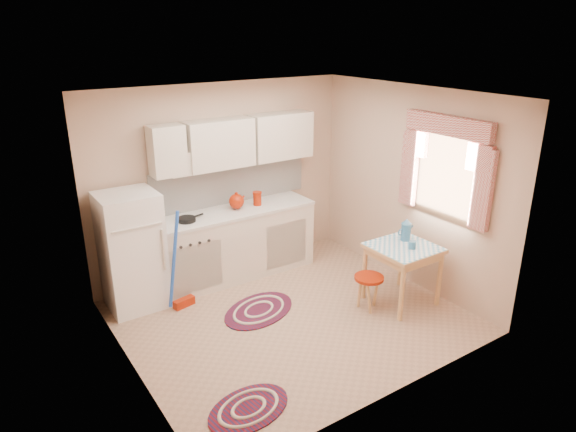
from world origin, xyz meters
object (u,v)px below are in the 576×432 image
Objects in this scene: table at (401,274)px; stool at (368,293)px; fridge at (132,251)px; base_cabinets at (231,245)px.

table reaches higher than stool.
stool is (-0.44, 0.09, -0.15)m from table.
table is at bearing -11.16° from stool.
stool is at bearing 168.84° from table.
fridge is at bearing 147.63° from table.
stool is at bearing -35.77° from fridge.
fridge is 3.18m from table.
base_cabinets reaches higher than stool.
fridge reaches higher than stool.
stool is (0.92, -1.65, -0.23)m from base_cabinets.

